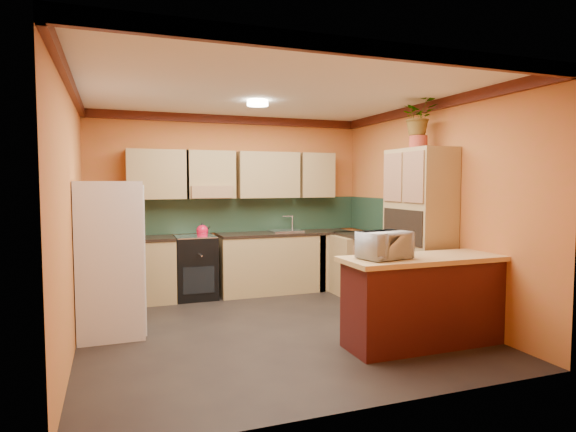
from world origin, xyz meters
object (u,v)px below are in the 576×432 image
at_px(base_cabinets_back, 237,266).
at_px(microwave, 384,245).
at_px(pantry, 419,234).
at_px(stove, 195,267).
at_px(fridge, 110,259).
at_px(breakfast_bar, 430,303).

xyz_separation_m(base_cabinets_back, microwave, (0.79, -2.86, 0.63)).
height_order(base_cabinets_back, microwave, microwave).
distance_m(pantry, microwave, 1.37).
height_order(stove, fridge, fridge).
distance_m(stove, fridge, 1.85).
bearing_deg(pantry, base_cabinets_back, 132.93).
relative_size(base_cabinets_back, breakfast_bar, 2.03).
height_order(base_cabinets_back, breakfast_bar, same).
relative_size(stove, pantry, 0.43).
bearing_deg(microwave, pantry, 28.03).
bearing_deg(fridge, breakfast_bar, -25.10).
xyz_separation_m(base_cabinets_back, pantry, (1.83, -1.96, 0.61)).
relative_size(base_cabinets_back, fridge, 2.15).
height_order(stove, breakfast_bar, stove).
distance_m(stove, breakfast_bar, 3.47).
xyz_separation_m(base_cabinets_back, fridge, (-1.77, -1.40, 0.41)).
distance_m(base_cabinets_back, breakfast_bar, 3.15).
bearing_deg(breakfast_bar, fridge, 154.90).
height_order(fridge, pantry, pantry).
bearing_deg(microwave, base_cabinets_back, 92.77).
height_order(base_cabinets_back, stove, stove).
xyz_separation_m(fridge, microwave, (2.56, -1.46, 0.22)).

